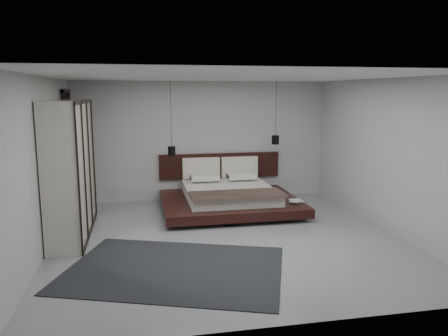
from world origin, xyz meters
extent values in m
plane|color=gray|center=(0.00, 0.00, 0.00)|extent=(6.00, 6.00, 0.00)
plane|color=white|center=(0.00, 0.00, 2.80)|extent=(6.00, 6.00, 0.00)
plane|color=#B2B2B0|center=(0.00, 3.00, 1.40)|extent=(6.00, 0.00, 6.00)
plane|color=#B2B2B0|center=(0.00, -3.00, 1.40)|extent=(6.00, 0.00, 6.00)
plane|color=#B2B2B0|center=(-3.00, 0.00, 1.40)|extent=(0.00, 6.00, 6.00)
plane|color=#B2B2B0|center=(3.00, 0.00, 1.40)|extent=(0.00, 6.00, 6.00)
cube|color=black|center=(-2.95, 2.45, 1.30)|extent=(0.05, 0.90, 2.60)
cube|color=black|center=(0.42, 1.75, 0.04)|extent=(2.29, 1.87, 0.08)
cube|color=black|center=(0.42, 1.75, 0.18)|extent=(2.91, 2.39, 0.19)
cube|color=silver|center=(0.42, 1.89, 0.38)|extent=(1.87, 2.08, 0.23)
cube|color=black|center=(0.42, 1.07, 0.52)|extent=(1.89, 0.73, 0.05)
cube|color=white|center=(-0.02, 2.69, 0.56)|extent=(0.64, 0.42, 0.12)
cube|color=white|center=(0.85, 2.69, 0.56)|extent=(0.64, 0.42, 0.12)
cube|color=white|center=(-0.02, 2.54, 0.62)|extent=(0.64, 0.42, 0.12)
cube|color=white|center=(0.85, 2.54, 0.62)|extent=(0.64, 0.42, 0.12)
cube|color=black|center=(0.42, 2.96, 0.80)|extent=(2.91, 0.08, 0.60)
cube|color=silver|center=(-0.05, 2.87, 0.77)|extent=(0.88, 0.10, 0.50)
cube|color=silver|center=(0.89, 2.87, 0.77)|extent=(0.88, 0.10, 0.50)
imported|color=#99724C|center=(1.61, 1.23, 0.29)|extent=(0.25, 0.33, 0.03)
imported|color=#99724C|center=(1.59, 1.20, 0.31)|extent=(0.31, 0.33, 0.02)
cylinder|color=black|center=(-0.78, 2.37, 2.08)|extent=(0.01, 0.01, 1.43)
cylinder|color=black|center=(-0.78, 2.37, 1.26)|extent=(0.17, 0.17, 0.20)
cylinder|color=#FFE0B2|center=(-0.78, 2.37, 1.18)|extent=(0.13, 0.13, 0.01)
cylinder|color=black|center=(1.61, 2.37, 2.18)|extent=(0.01, 0.01, 1.24)
cylinder|color=black|center=(1.61, 2.37, 1.46)|extent=(0.17, 0.17, 0.21)
cylinder|color=#FFE0B2|center=(1.61, 2.37, 1.37)|extent=(0.13, 0.13, 0.01)
cube|color=beige|center=(-2.70, 0.81, 1.21)|extent=(0.56, 2.41, 2.41)
cube|color=black|center=(-2.41, 0.81, 2.38)|extent=(0.03, 2.41, 0.06)
cube|color=black|center=(-2.41, 0.81, 0.03)|extent=(0.03, 2.41, 0.06)
cube|color=black|center=(-2.41, -0.40, 1.21)|extent=(0.03, 0.05, 2.41)
cube|color=black|center=(-2.41, 0.41, 1.21)|extent=(0.03, 0.05, 2.41)
cube|color=black|center=(-2.41, 1.21, 1.21)|extent=(0.03, 0.05, 2.41)
cube|color=black|center=(-2.41, 2.01, 1.21)|extent=(0.03, 0.05, 2.41)
cube|color=black|center=(-1.04, -1.20, 0.01)|extent=(3.64, 3.11, 0.01)
camera|label=1|loc=(-1.50, -7.23, 2.55)|focal=35.00mm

